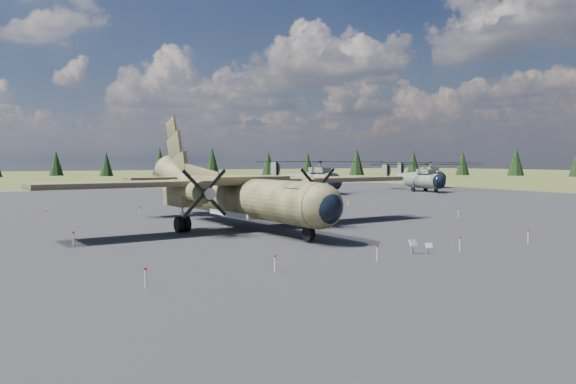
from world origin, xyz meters
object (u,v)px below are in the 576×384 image
transport_plane (236,190)px  helicopter_far (429,169)px  helicopter_near (317,170)px  helicopter_mid (424,172)px

transport_plane → helicopter_far: transport_plane is taller
transport_plane → helicopter_far: bearing=30.6°
helicopter_near → helicopter_far: helicopter_near is taller
helicopter_far → helicopter_mid: bearing=-125.0°
helicopter_mid → helicopter_far: bearing=46.7°
transport_plane → helicopter_near: 44.70m
transport_plane → helicopter_near: bearing=45.4°
transport_plane → helicopter_mid: size_ratio=1.37×
transport_plane → helicopter_mid: 55.00m
transport_plane → helicopter_mid: transport_plane is taller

